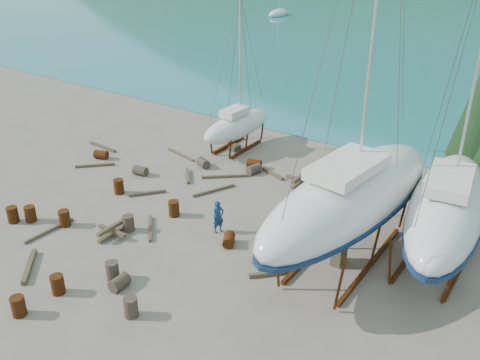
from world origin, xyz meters
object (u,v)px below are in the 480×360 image
Objects in this scene: worker at (218,217)px; large_sailboat_near at (350,196)px; large_sailboat_far at (447,206)px; small_sailboat_shore at (237,125)px.

large_sailboat_near is at bearing -55.90° from worker.
large_sailboat_near reaches higher than large_sailboat_far.
large_sailboat_near reaches higher than small_sailboat_shore.
worker is at bearing -159.34° from large_sailboat_near.
large_sailboat_far is at bearing 38.89° from large_sailboat_near.
large_sailboat_near is 11.62× the size of worker.
worker is (5.44, -9.56, -0.86)m from small_sailboat_shore.
large_sailboat_near is 1.94× the size of small_sailboat_shore.
large_sailboat_near is 14.29m from small_sailboat_shore.
large_sailboat_near is at bearing -30.69° from small_sailboat_shore.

